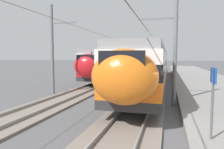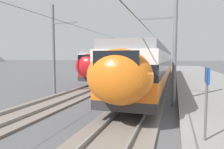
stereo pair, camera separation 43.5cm
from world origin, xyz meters
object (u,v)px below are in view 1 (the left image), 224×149
object	(u,v)px
catenary_mast_mid	(172,46)
catenary_mast_far_side	(54,47)
train_near_platform	(153,64)
train_far_track	(123,62)
platform_sign	(213,87)

from	to	relation	value
catenary_mast_mid	catenary_mast_far_side	xyz separation A→B (m)	(1.65, 9.31, 0.12)
train_near_platform	train_far_track	size ratio (longest dim) A/B	1.02
platform_sign	catenary_mast_far_side	bearing A→B (deg)	53.68
train_far_track	catenary_mast_mid	xyz separation A→B (m)	(-20.02, -7.46, 1.52)
train_far_track	platform_sign	xyz separation A→B (m)	(-26.09, -8.64, -0.15)
train_near_platform	platform_sign	size ratio (longest dim) A/B	14.18
train_far_track	catenary_mast_far_side	distance (m)	18.53
catenary_mast_mid	catenary_mast_far_side	world-z (taller)	catenary_mast_far_side
train_far_track	platform_sign	size ratio (longest dim) A/B	13.90
train_far_track	catenary_mast_mid	distance (m)	21.42
train_near_platform	train_far_track	xyz separation A→B (m)	(9.41, 5.56, -0.00)
train_near_platform	train_far_track	bearing A→B (deg)	30.58
train_far_track	catenary_mast_mid	size ratio (longest dim) A/B	0.75
train_near_platform	catenary_mast_mid	world-z (taller)	catenary_mast_mid
catenary_mast_mid	platform_sign	world-z (taller)	catenary_mast_mid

